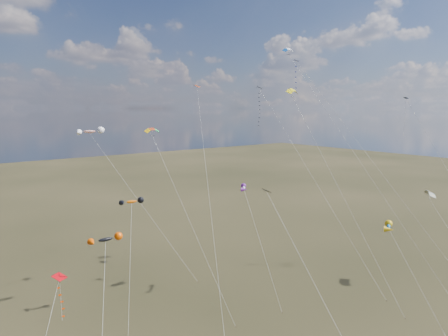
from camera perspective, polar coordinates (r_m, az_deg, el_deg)
diamond_black_high at (r=69.85m, az=5.87°, el=7.53°), size 4.36×24.34×31.28m
diamond_navy_tall at (r=63.81m, az=12.30°, el=10.45°), size 14.89×23.70×34.91m
diamond_black_mid at (r=39.15m, az=11.36°, el=-13.15°), size 1.07×17.62×19.27m
diamond_red_low at (r=42.10m, az=-22.49°, el=-17.43°), size 7.18×8.73×12.11m
diamond_navy_right at (r=75.71m, az=25.02°, el=5.65°), size 6.28×17.03×29.35m
diamond_orange_center at (r=56.24m, az=-2.84°, el=2.18°), size 11.02×21.57×31.08m
parafoil_yellow at (r=61.83m, az=9.86°, el=10.74°), size 4.70×18.55×30.77m
parafoil_blue_white at (r=74.22m, az=9.42°, el=16.17°), size 2.36×34.04×38.43m
parafoil_striped at (r=70.13m, az=27.41°, el=-3.09°), size 2.99×11.11×15.23m
parafoil_tricolor at (r=56.49m, az=-10.14°, el=5.30°), size 4.95×14.39×25.12m
novelty_black_orange at (r=45.12m, az=-16.56°, el=-9.82°), size 6.75×10.52×14.07m
novelty_orange_black at (r=55.38m, az=-13.06°, el=-4.77°), size 6.81×10.05×15.48m
novelty_white_purple at (r=59.85m, az=2.87°, el=-2.88°), size 2.15×10.68×16.14m
novelty_redwhite_stripe at (r=68.01m, az=-18.62°, el=4.91°), size 13.44×15.51×24.45m
novelty_blue_yellow at (r=49.99m, az=22.50°, el=-7.79°), size 2.30×10.36×14.52m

